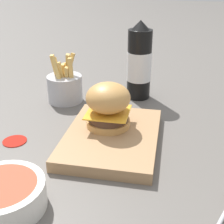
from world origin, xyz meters
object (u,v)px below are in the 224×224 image
object	(u,v)px
ketchup_bottle	(139,63)
side_bowl	(3,195)
serving_board	(112,137)
fries_basket	(65,87)
burger	(106,105)

from	to	relation	value
ketchup_bottle	side_bowl	xyz separation A→B (m)	(-0.51, 0.16, -0.08)
serving_board	side_bowl	world-z (taller)	side_bowl
ketchup_bottle	fries_basket	xyz separation A→B (m)	(-0.07, 0.20, -0.06)
serving_board	ketchup_bottle	distance (m)	0.29
side_bowl	fries_basket	bearing A→B (deg)	5.75
serving_board	side_bowl	distance (m)	0.27
side_bowl	burger	bearing A→B (deg)	-23.15
serving_board	burger	distance (m)	0.07
side_bowl	ketchup_bottle	bearing A→B (deg)	-17.29
fries_basket	ketchup_bottle	bearing A→B (deg)	-70.84
burger	side_bowl	world-z (taller)	burger
ketchup_bottle	side_bowl	world-z (taller)	ketchup_bottle
serving_board	fries_basket	distance (m)	0.27
burger	side_bowl	distance (m)	0.30
fries_basket	side_bowl	world-z (taller)	fries_basket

